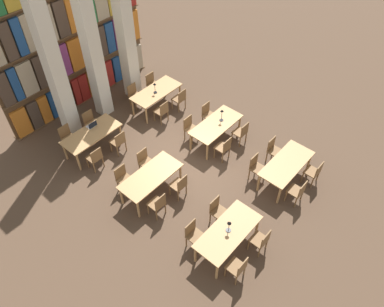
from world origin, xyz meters
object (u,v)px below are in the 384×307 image
object	(u,v)px
chair_14	(241,132)
chair_18	(119,141)
chair_16	(95,158)
chair_20	(162,111)
chair_1	(194,234)
reading_table_4	(92,135)
chair_15	(208,114)
chair_2	(261,240)
chair_3	(218,210)
desk_lamp_0	(229,225)
pillar_right	(124,22)
chair_9	(124,178)
pillar_center	(89,39)
chair_6	(314,172)
chair_13	(190,128)
chair_0	(238,268)
chair_10	(179,185)
chair_11	(145,161)
chair_19	(91,122)
reading_table_0	(228,233)
reading_table_5	(156,93)
chair_4	(297,191)
chair_12	(224,148)
chair_22	(180,99)
chair_8	(158,204)
chair_5	(256,167)
chair_17	(68,137)
reading_table_2	(151,177)
reading_table_3	(216,126)
chair_21	(134,95)
chair_7	(274,150)
desk_lamp_2	(155,86)

from	to	relation	value
chair_14	chair_18	distance (m)	4.10
chair_16	chair_20	bearing A→B (deg)	0.07
chair_1	reading_table_4	bearing A→B (deg)	-96.11
chair_15	chair_2	bearing A→B (deg)	54.74
chair_3	desk_lamp_0	world-z (taller)	desk_lamp_0
pillar_right	chair_16	xyz separation A→B (m)	(-3.46, -2.05, -2.51)
chair_9	pillar_center	bearing A→B (deg)	-120.52
pillar_right	chair_6	distance (m)	7.96
chair_13	chair_20	bearing A→B (deg)	-89.80
pillar_center	chair_0	size ratio (longest dim) A/B	6.68
chair_10	chair_11	distance (m)	1.44
chair_0	chair_6	xyz separation A→B (m)	(4.05, 0.11, 0.00)
chair_19	reading_table_0	bearing A→B (deg)	85.62
pillar_right	reading_table_5	bearing A→B (deg)	-89.55
chair_0	chair_19	xyz separation A→B (m)	(1.01, 7.04, 0.00)
chair_4	chair_3	bearing A→B (deg)	146.98
pillar_center	reading_table_5	bearing A→B (deg)	-42.06
chair_12	chair_22	xyz separation A→B (m)	(0.94, 2.79, 0.00)
chair_8	chair_5	bearing A→B (deg)	-23.41
pillar_right	chair_8	size ratio (longest dim) A/B	6.68
desk_lamp_0	chair_8	world-z (taller)	desk_lamp_0
chair_12	chair_20	distance (m)	2.79
reading_table_5	chair_17	bearing A→B (deg)	168.33
reading_table_2	reading_table_3	bearing A→B (deg)	-0.61
chair_2	reading_table_4	bearing A→B (deg)	94.44
pillar_center	chair_21	xyz separation A→B (m)	(1.01, -0.60, -2.51)
pillar_right	reading_table_5	world-z (taller)	pillar_right
chair_8	chair_21	bearing A→B (deg)	54.50
chair_6	reading_table_5	world-z (taller)	chair_6
chair_0	reading_table_4	distance (m)	6.34
chair_0	chair_3	world-z (taller)	same
pillar_center	chair_17	size ratio (longest dim) A/B	6.68
chair_13	chair_15	xyz separation A→B (m)	(0.96, 0.00, 0.00)
chair_12	chair_16	world-z (taller)	same
chair_2	chair_12	size ratio (longest dim) A/B	1.00
chair_2	chair_8	size ratio (longest dim) A/B	1.00
chair_4	chair_8	bearing A→B (deg)	137.59
chair_12	chair_5	bearing A→B (deg)	-89.99
chair_8	chair_16	distance (m)	2.75
desk_lamp_0	reading_table_2	world-z (taller)	desk_lamp_0
reading_table_4	chair_20	xyz separation A→B (m)	(2.54, -0.72, -0.19)
chair_7	chair_16	bearing A→B (deg)	-45.30
chair_20	desk_lamp_2	world-z (taller)	desk_lamp_2
chair_1	chair_15	size ratio (longest dim) A/B	1.00
reading_table_0	chair_13	bearing A→B (deg)	54.32
pillar_right	chair_0	distance (m)	8.77
pillar_center	chair_9	world-z (taller)	pillar_center
chair_8	chair_11	distance (m)	1.70
chair_5	reading_table_2	distance (m)	3.25
chair_12	chair_13	bearing A→B (deg)	90.00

